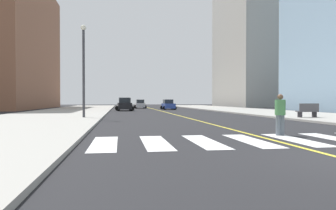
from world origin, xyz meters
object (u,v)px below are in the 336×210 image
at_px(car_black_nearest, 124,105).
at_px(pedestrian_crossing, 280,113).
at_px(street_lamp, 84,63).
at_px(car_blue_third, 168,105).
at_px(park_bench, 308,111).
at_px(car_silver_second, 140,104).

xyz_separation_m(car_black_nearest, pedestrian_crossing, (6.23, -33.36, 0.09)).
height_order(pedestrian_crossing, street_lamp, street_lamp).
bearing_deg(car_black_nearest, street_lamp, -102.42).
distance_m(car_blue_third, park_bench, 28.58).
bearing_deg(car_silver_second, car_black_nearest, -103.78).
bearing_deg(car_blue_third, car_silver_second, -66.67).
xyz_separation_m(car_silver_second, car_blue_third, (4.11, -8.48, -0.00)).
height_order(park_bench, street_lamp, street_lamp).
bearing_deg(car_blue_third, street_lamp, 64.07).
height_order(car_blue_third, park_bench, car_blue_third).
distance_m(car_black_nearest, street_lamp, 20.59).
distance_m(park_bench, pedestrian_crossing, 13.32).
bearing_deg(car_silver_second, pedestrian_crossing, -86.86).
distance_m(car_silver_second, car_blue_third, 9.42).
bearing_deg(park_bench, street_lamp, 75.84).
relative_size(car_silver_second, park_bench, 2.03).
height_order(car_black_nearest, car_silver_second, car_black_nearest).
relative_size(car_black_nearest, car_blue_third, 1.15).
relative_size(car_black_nearest, car_silver_second, 1.17).
bearing_deg(park_bench, car_blue_third, 9.37).
height_order(car_silver_second, car_blue_third, car_silver_second).
distance_m(pedestrian_crossing, street_lamp, 16.95).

